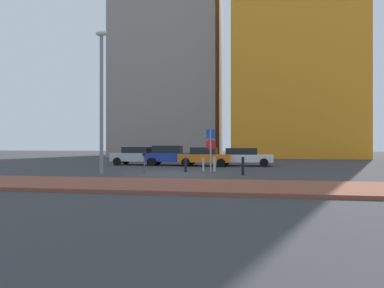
{
  "coord_description": "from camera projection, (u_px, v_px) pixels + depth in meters",
  "views": [
    {
      "loc": [
        4.08,
        -18.44,
        1.72
      ],
      "look_at": [
        0.9,
        1.45,
        1.72
      ],
      "focal_mm": 30.91,
      "sensor_mm": 36.0,
      "label": 1
    }
  ],
  "objects": [
    {
      "name": "traffic_bollard_near",
      "position": [
        203.0,
        165.0,
        20.58
      ],
      "size": [
        0.13,
        0.13,
        0.86
      ],
      "primitive_type": "cylinder",
      "color": "#B7B7BC",
      "rests_on": "ground"
    },
    {
      "name": "parked_car_silver",
      "position": [
        138.0,
        156.0,
        27.12
      ],
      "size": [
        4.25,
        2.14,
        1.47
      ],
      "color": "#B7BABF",
      "rests_on": "ground"
    },
    {
      "name": "parked_car_white",
      "position": [
        243.0,
        156.0,
        25.86
      ],
      "size": [
        4.43,
        2.04,
        1.4
      ],
      "color": "white",
      "rests_on": "ground"
    },
    {
      "name": "ground_plane",
      "position": [
        173.0,
        174.0,
        18.85
      ],
      "size": [
        120.0,
        120.0,
        0.0
      ],
      "primitive_type": "plane",
      "color": "#38383A"
    },
    {
      "name": "traffic_bollard_mid",
      "position": [
        186.0,
        165.0,
        20.25
      ],
      "size": [
        0.15,
        0.15,
        0.87
      ],
      "primitive_type": "cylinder",
      "color": "black",
      "rests_on": "ground"
    },
    {
      "name": "traffic_bollard_edge",
      "position": [
        243.0,
        166.0,
        18.19
      ],
      "size": [
        0.16,
        0.16,
        1.01
      ],
      "primitive_type": "cylinder",
      "color": "black",
      "rests_on": "ground"
    },
    {
      "name": "parking_sign_post",
      "position": [
        211.0,
        145.0,
        19.81
      ],
      "size": [
        0.59,
        0.16,
        2.62
      ],
      "color": "gray",
      "rests_on": "ground"
    },
    {
      "name": "building_colorful_midrise",
      "position": [
        291.0,
        55.0,
        44.39
      ],
      "size": [
        15.54,
        14.0,
        27.43
      ],
      "primitive_type": "cube",
      "color": "orange",
      "rests_on": "ground"
    },
    {
      "name": "street_lamp",
      "position": [
        101.0,
        91.0,
        18.67
      ],
      "size": [
        0.7,
        0.36,
        8.14
      ],
      "color": "gray",
      "rests_on": "ground"
    },
    {
      "name": "parked_car_blue",
      "position": [
        171.0,
        155.0,
        26.55
      ],
      "size": [
        4.26,
        1.97,
        1.59
      ],
      "color": "#1E389E",
      "rests_on": "ground"
    },
    {
      "name": "building_under_construction",
      "position": [
        171.0,
        74.0,
        49.14
      ],
      "size": [
        14.32,
        14.36,
        24.21
      ],
      "primitive_type": "cube",
      "color": "gray",
      "rests_on": "ground"
    },
    {
      "name": "parking_meter",
      "position": [
        144.0,
        159.0,
        19.08
      ],
      "size": [
        0.18,
        0.14,
        1.29
      ],
      "color": "#4C4C51",
      "rests_on": "ground"
    },
    {
      "name": "traffic_bollard_far",
      "position": [
        215.0,
        164.0,
        20.61
      ],
      "size": [
        0.17,
        0.17,
        0.9
      ],
      "primitive_type": "cylinder",
      "color": "#B7B7BC",
      "rests_on": "ground"
    },
    {
      "name": "parked_car_orange",
      "position": [
        205.0,
        156.0,
        25.77
      ],
      "size": [
        4.09,
        2.23,
        1.46
      ],
      "color": "orange",
      "rests_on": "ground"
    },
    {
      "name": "sidewalk_brick",
      "position": [
        142.0,
        185.0,
        13.29
      ],
      "size": [
        40.0,
        4.06,
        0.14
      ],
      "primitive_type": "cube",
      "color": "brown",
      "rests_on": "ground"
    }
  ]
}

